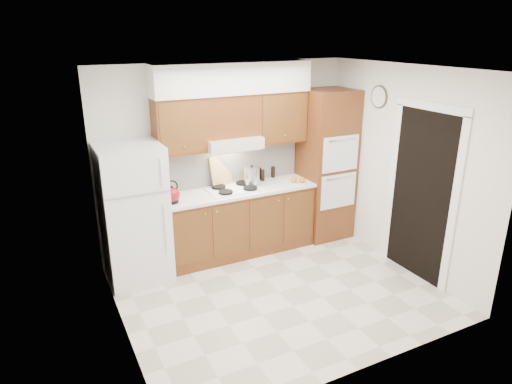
# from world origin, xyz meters

# --- Properties ---
(floor) EXTENTS (3.60, 3.60, 0.00)m
(floor) POSITION_xyz_m (0.00, 0.00, 0.00)
(floor) COLOR beige
(floor) RESTS_ON ground
(ceiling) EXTENTS (3.60, 3.60, 0.00)m
(ceiling) POSITION_xyz_m (0.00, 0.00, 2.60)
(ceiling) COLOR white
(ceiling) RESTS_ON wall_back
(wall_back) EXTENTS (3.60, 0.02, 2.60)m
(wall_back) POSITION_xyz_m (0.00, 1.50, 1.30)
(wall_back) COLOR silver
(wall_back) RESTS_ON floor
(wall_left) EXTENTS (0.02, 3.00, 2.60)m
(wall_left) POSITION_xyz_m (-1.80, 0.00, 1.30)
(wall_left) COLOR silver
(wall_left) RESTS_ON floor
(wall_right) EXTENTS (0.02, 3.00, 2.60)m
(wall_right) POSITION_xyz_m (1.80, 0.00, 1.30)
(wall_right) COLOR silver
(wall_right) RESTS_ON floor
(fridge) EXTENTS (0.75, 0.72, 1.72)m
(fridge) POSITION_xyz_m (-1.41, 1.14, 0.86)
(fridge) COLOR white
(fridge) RESTS_ON floor
(base_cabinets) EXTENTS (2.11, 0.60, 0.90)m
(base_cabinets) POSITION_xyz_m (0.02, 1.20, 0.45)
(base_cabinets) COLOR brown
(base_cabinets) RESTS_ON floor
(countertop) EXTENTS (2.13, 0.62, 0.04)m
(countertop) POSITION_xyz_m (0.03, 1.19, 0.92)
(countertop) COLOR white
(countertop) RESTS_ON base_cabinets
(backsplash) EXTENTS (2.11, 0.03, 0.56)m
(backsplash) POSITION_xyz_m (0.02, 1.49, 1.22)
(backsplash) COLOR white
(backsplash) RESTS_ON countertop
(oven_cabinet) EXTENTS (0.70, 0.65, 2.20)m
(oven_cabinet) POSITION_xyz_m (1.44, 1.18, 1.10)
(oven_cabinet) COLOR brown
(oven_cabinet) RESTS_ON floor
(upper_cab_left) EXTENTS (0.63, 0.33, 0.70)m
(upper_cab_left) POSITION_xyz_m (-0.71, 1.33, 1.85)
(upper_cab_left) COLOR brown
(upper_cab_left) RESTS_ON wall_back
(upper_cab_right) EXTENTS (0.73, 0.33, 0.70)m
(upper_cab_right) POSITION_xyz_m (0.72, 1.33, 1.85)
(upper_cab_right) COLOR brown
(upper_cab_right) RESTS_ON wall_back
(range_hood) EXTENTS (0.75, 0.45, 0.15)m
(range_hood) POSITION_xyz_m (-0.02, 1.27, 1.57)
(range_hood) COLOR silver
(range_hood) RESTS_ON wall_back
(upper_cab_over_hood) EXTENTS (0.75, 0.33, 0.55)m
(upper_cab_over_hood) POSITION_xyz_m (-0.02, 1.33, 1.92)
(upper_cab_over_hood) COLOR brown
(upper_cab_over_hood) RESTS_ON range_hood
(soffit) EXTENTS (2.13, 0.36, 0.40)m
(soffit) POSITION_xyz_m (0.03, 1.32, 2.40)
(soffit) COLOR silver
(soffit) RESTS_ON wall_back
(cooktop) EXTENTS (0.74, 0.50, 0.01)m
(cooktop) POSITION_xyz_m (-0.02, 1.21, 0.95)
(cooktop) COLOR white
(cooktop) RESTS_ON countertop
(doorway) EXTENTS (0.02, 0.90, 2.10)m
(doorway) POSITION_xyz_m (1.79, -0.35, 1.05)
(doorway) COLOR black
(doorway) RESTS_ON floor
(wall_clock) EXTENTS (0.02, 0.30, 0.30)m
(wall_clock) POSITION_xyz_m (1.79, 0.55, 2.15)
(wall_clock) COLOR #3F3833
(wall_clock) RESTS_ON wall_right
(kettle) EXTENTS (0.20, 0.20, 0.19)m
(kettle) POSITION_xyz_m (-0.93, 1.08, 1.05)
(kettle) COLOR maroon
(kettle) RESTS_ON countertop
(cutting_board) EXTENTS (0.35, 0.19, 0.43)m
(cutting_board) POSITION_xyz_m (-0.12, 1.45, 1.14)
(cutting_board) COLOR tan
(cutting_board) RESTS_ON countertop
(stock_pot) EXTENTS (0.25, 0.25, 0.23)m
(stock_pot) POSITION_xyz_m (0.26, 1.26, 1.09)
(stock_pot) COLOR #B9BABE
(stock_pot) RESTS_ON cooktop
(condiment_a) EXTENTS (0.06, 0.06, 0.18)m
(condiment_a) POSITION_xyz_m (0.47, 1.43, 1.03)
(condiment_a) COLOR black
(condiment_a) RESTS_ON countertop
(condiment_b) EXTENTS (0.06, 0.06, 0.17)m
(condiment_b) POSITION_xyz_m (0.49, 1.36, 1.02)
(condiment_b) COLOR black
(condiment_b) RESTS_ON countertop
(condiment_c) EXTENTS (0.06, 0.06, 0.16)m
(condiment_c) POSITION_xyz_m (0.70, 1.45, 1.02)
(condiment_c) COLOR black
(condiment_c) RESTS_ON countertop
(orange_near) EXTENTS (0.11, 0.11, 0.09)m
(orange_near) POSITION_xyz_m (0.95, 1.03, 0.98)
(orange_near) COLOR orange
(orange_near) RESTS_ON countertop
(orange_far) EXTENTS (0.11, 0.11, 0.09)m
(orange_far) POSITION_xyz_m (0.85, 1.10, 0.98)
(orange_far) COLOR orange
(orange_far) RESTS_ON countertop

